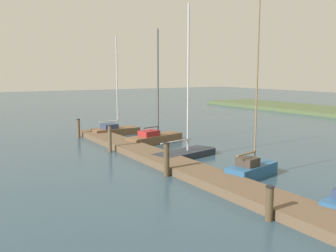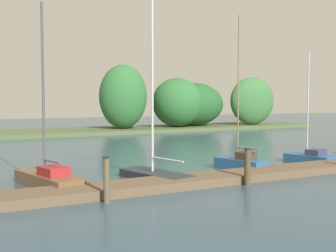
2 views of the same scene
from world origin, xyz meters
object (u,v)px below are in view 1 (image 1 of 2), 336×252
(sailboat_1, at_px, (156,137))
(mooring_piling_0, at_px, (78,128))
(sailboat_2, at_px, (186,151))
(mooring_piling_1, at_px, (110,139))
(sailboat_3, at_px, (253,168))
(mooring_piling_3, at_px, (269,203))
(sailboat_0, at_px, (116,130))
(mooring_piling_2, at_px, (167,159))

(sailboat_1, distance_m, mooring_piling_0, 5.96)
(sailboat_2, height_order, mooring_piling_1, sailboat_2)
(sailboat_1, xyz_separation_m, mooring_piling_1, (1.15, -3.71, 0.39))
(sailboat_3, xyz_separation_m, mooring_piling_3, (4.01, -3.13, 0.16))
(mooring_piling_0, bearing_deg, sailboat_0, 84.60)
(sailboat_3, bearing_deg, mooring_piling_2, 133.66)
(mooring_piling_2, bearing_deg, mooring_piling_3, 0.62)
(mooring_piling_1, height_order, mooring_piling_3, mooring_piling_1)
(mooring_piling_2, bearing_deg, sailboat_0, 167.13)
(sailboat_3, relative_size, mooring_piling_3, 6.79)
(sailboat_0, relative_size, mooring_piling_3, 6.42)
(sailboat_1, bearing_deg, mooring_piling_2, -129.24)
(mooring_piling_2, height_order, mooring_piling_3, mooring_piling_2)
(sailboat_1, bearing_deg, sailboat_2, -111.07)
(sailboat_2, relative_size, mooring_piling_2, 5.38)
(sailboat_3, bearing_deg, mooring_piling_3, -141.04)
(sailboat_1, distance_m, mooring_piling_3, 13.83)
(sailboat_3, relative_size, mooring_piling_2, 5.01)
(sailboat_2, distance_m, mooring_piling_0, 9.67)
(sailboat_1, bearing_deg, mooring_piling_3, -117.73)
(sailboat_3, distance_m, mooring_piling_0, 14.44)
(mooring_piling_1, bearing_deg, sailboat_2, 42.65)
(sailboat_0, height_order, sailboat_2, sailboat_2)
(sailboat_0, xyz_separation_m, sailboat_1, (4.44, 0.91, 0.04))
(sailboat_2, bearing_deg, sailboat_3, -99.45)
(sailboat_1, distance_m, mooring_piling_1, 3.91)
(mooring_piling_0, height_order, mooring_piling_3, mooring_piling_0)
(sailboat_0, distance_m, mooring_piling_0, 2.78)
(mooring_piling_1, bearing_deg, sailboat_0, 153.29)
(sailboat_1, xyz_separation_m, mooring_piling_3, (13.38, -3.51, 0.16))
(sailboat_1, xyz_separation_m, sailboat_3, (9.37, -0.38, 0.00))
(mooring_piling_1, relative_size, mooring_piling_2, 1.04)
(mooring_piling_3, bearing_deg, sailboat_2, 162.06)
(sailboat_3, xyz_separation_m, mooring_piling_0, (-14.06, -3.27, 0.26))
(sailboat_1, height_order, mooring_piling_3, sailboat_1)
(mooring_piling_1, bearing_deg, mooring_piling_3, 0.94)
(sailboat_2, xyz_separation_m, sailboat_3, (4.88, 0.25, 0.05))
(sailboat_1, relative_size, sailboat_3, 0.96)
(mooring_piling_0, bearing_deg, mooring_piling_2, 0.35)
(sailboat_3, height_order, mooring_piling_3, sailboat_3)
(mooring_piling_1, bearing_deg, mooring_piling_2, 1.25)
(mooring_piling_2, bearing_deg, sailboat_2, 133.37)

